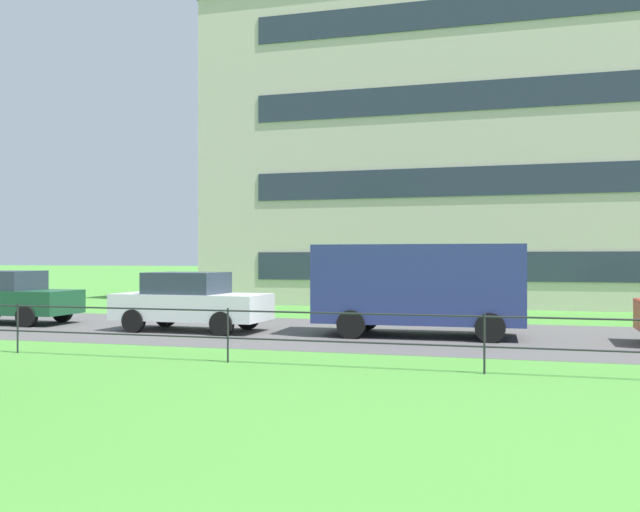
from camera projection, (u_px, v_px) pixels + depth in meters
name	position (u px, v px, depth m)	size (l,w,h in m)	color
street_strip	(400.00, 335.00, 17.18)	(80.00, 7.24, 0.01)	#565454
park_fence	(349.00, 329.00, 11.99)	(32.09, 0.04, 1.00)	#232328
car_dark_green_center	(7.00, 297.00, 20.13)	(4.04, 1.89, 1.54)	#194C2D
car_white_left	(191.00, 301.00, 18.07)	(4.04, 1.89, 1.54)	silver
panel_van_far_left	(420.00, 284.00, 16.87)	(5.05, 2.21, 2.24)	navy
apartment_building_background	(617.00, 149.00, 29.42)	(34.21, 11.13, 13.16)	beige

